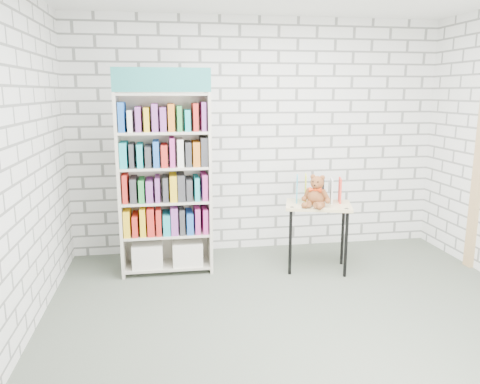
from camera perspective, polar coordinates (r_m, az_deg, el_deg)
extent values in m
plane|color=#4D5548|center=(4.23, 7.69, -15.22)|extent=(4.50, 4.50, 0.00)
cube|color=silver|center=(5.73, 2.28, 6.74)|extent=(4.50, 0.02, 2.80)
cube|color=silver|center=(2.02, 25.43, -4.39)|extent=(4.50, 0.02, 2.80)
cube|color=silver|center=(3.79, -26.22, 2.77)|extent=(0.02, 4.00, 2.80)
cube|color=beige|center=(5.05, -14.39, 0.68)|extent=(0.03, 0.38, 1.93)
cube|color=beige|center=(5.05, -3.79, 1.04)|extent=(0.03, 0.38, 1.93)
cube|color=beige|center=(5.21, -9.10, 1.24)|extent=(0.97, 0.02, 1.93)
cube|color=teal|center=(4.76, -9.52, 13.35)|extent=(0.97, 0.02, 0.24)
cube|color=beige|center=(5.28, -8.76, -8.79)|extent=(0.90, 0.36, 0.03)
cube|color=beige|center=(5.16, -8.89, -4.99)|extent=(0.90, 0.36, 0.03)
cube|color=beige|center=(5.07, -9.03, -1.04)|extent=(0.90, 0.36, 0.03)
cube|color=beige|center=(5.00, -9.16, 3.04)|extent=(0.90, 0.36, 0.03)
cube|color=beige|center=(4.95, -9.31, 7.21)|extent=(0.90, 0.36, 0.03)
cube|color=beige|center=(4.94, -9.46, 11.68)|extent=(0.90, 0.36, 0.03)
cube|color=silver|center=(5.24, -11.18, -7.40)|extent=(0.32, 0.32, 0.26)
cube|color=silver|center=(5.24, -6.44, -7.24)|extent=(0.32, 0.32, 0.26)
cube|color=#BF338C|center=(5.11, -8.94, -3.50)|extent=(0.90, 0.32, 0.26)
cube|color=#19A5B2|center=(5.03, -9.08, 0.51)|extent=(0.90, 0.32, 0.26)
cube|color=white|center=(4.97, -9.22, 4.64)|extent=(0.90, 0.32, 0.26)
cube|color=purple|center=(4.94, -9.36, 8.85)|extent=(0.90, 0.32, 0.26)
cube|color=#D2BD7E|center=(5.14, 9.53, -1.62)|extent=(0.80, 0.65, 0.03)
cylinder|color=black|center=(5.06, 6.15, -6.15)|extent=(0.03, 0.03, 0.71)
cylinder|color=black|center=(5.41, 6.19, -4.92)|extent=(0.03, 0.03, 0.71)
cylinder|color=black|center=(5.09, 12.80, -6.27)|extent=(0.03, 0.03, 0.71)
cylinder|color=black|center=(5.44, 12.40, -5.04)|extent=(0.03, 0.03, 0.71)
cylinder|color=black|center=(4.96, 6.37, -1.87)|extent=(0.05, 0.05, 0.01)
cylinder|color=black|center=(4.99, 12.87, -2.02)|extent=(0.05, 0.05, 0.01)
cube|color=teal|center=(5.21, 6.96, 0.44)|extent=(0.07, 0.21, 0.29)
cube|color=#CEE123|center=(5.21, 7.99, 0.42)|extent=(0.07, 0.21, 0.29)
cube|color=#FEA01B|center=(5.21, 9.02, 0.39)|extent=(0.07, 0.21, 0.29)
cube|color=black|center=(5.22, 10.05, 0.37)|extent=(0.07, 0.21, 0.29)
cube|color=silver|center=(5.22, 11.07, 0.34)|extent=(0.07, 0.21, 0.29)
cube|color=red|center=(5.23, 12.10, 0.32)|extent=(0.07, 0.21, 0.29)
ellipsoid|color=brown|center=(5.03, 9.33, -0.56)|extent=(0.20, 0.17, 0.20)
sphere|color=brown|center=(4.99, 9.38, 1.13)|extent=(0.14, 0.14, 0.14)
sphere|color=brown|center=(5.01, 8.87, 1.85)|extent=(0.05, 0.05, 0.05)
sphere|color=brown|center=(4.98, 10.02, 1.75)|extent=(0.05, 0.05, 0.05)
sphere|color=brown|center=(4.94, 9.19, 0.80)|extent=(0.06, 0.06, 0.06)
sphere|color=black|center=(4.94, 8.92, 1.26)|extent=(0.02, 0.02, 0.02)
sphere|color=black|center=(4.93, 9.47, 1.21)|extent=(0.02, 0.02, 0.02)
sphere|color=black|center=(4.92, 9.10, 0.80)|extent=(0.02, 0.02, 0.02)
cylinder|color=brown|center=(5.03, 8.19, -0.18)|extent=(0.09, 0.12, 0.14)
cylinder|color=brown|center=(4.98, 10.38, -0.39)|extent=(0.12, 0.07, 0.14)
sphere|color=brown|center=(5.04, 7.82, -0.82)|extent=(0.06, 0.06, 0.06)
sphere|color=brown|center=(4.97, 10.63, -1.09)|extent=(0.06, 0.06, 0.06)
cylinder|color=brown|center=(4.97, 8.36, -1.42)|extent=(0.10, 0.16, 0.08)
cylinder|color=brown|center=(4.94, 9.62, -1.55)|extent=(0.16, 0.14, 0.08)
sphere|color=brown|center=(4.91, 7.86, -1.61)|extent=(0.07, 0.07, 0.07)
sphere|color=brown|center=(4.87, 9.68, -1.80)|extent=(0.07, 0.07, 0.07)
cone|color=red|center=(4.97, 8.81, 0.30)|extent=(0.08, 0.08, 0.05)
cone|color=red|center=(4.95, 9.55, 0.24)|extent=(0.08, 0.08, 0.05)
sphere|color=red|center=(4.95, 9.17, 0.26)|extent=(0.03, 0.03, 0.03)
cube|color=tan|center=(5.72, 26.97, 1.88)|extent=(0.05, 0.12, 2.10)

